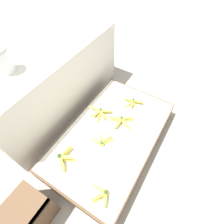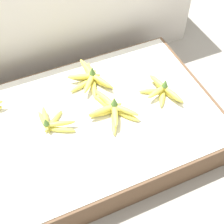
{
  "view_description": "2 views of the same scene",
  "coord_description": "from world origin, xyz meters",
  "px_view_note": "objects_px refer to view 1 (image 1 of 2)",
  "views": [
    {
      "loc": [
        -0.69,
        -0.42,
        1.53
      ],
      "look_at": [
        0.09,
        0.05,
        0.34
      ],
      "focal_mm": 28.0,
      "sensor_mm": 36.0,
      "label": 1
    },
    {
      "loc": [
        -0.2,
        -0.81,
        1.27
      ],
      "look_at": [
        0.15,
        -0.01,
        0.17
      ],
      "focal_mm": 50.0,
      "sensor_mm": 36.0,
      "label": 2
    }
  ],
  "objects_px": {
    "banana_bunch_back_left": "(64,158)",
    "foam_tray_white": "(70,42)",
    "banana_bunch_middle_midright": "(121,121)",
    "banana_bunch_middle_midleft": "(102,141)",
    "glass_jar": "(1,60)",
    "wooden_crate": "(23,221)",
    "banana_bunch_front_left": "(102,194)",
    "banana_bunch_middle_right": "(133,102)",
    "banana_bunch_back_midright": "(100,112)"
  },
  "relations": [
    {
      "from": "banana_bunch_middle_midleft",
      "to": "banana_bunch_back_midright",
      "type": "xyz_separation_m",
      "value": [
        0.25,
        0.18,
        0.0
      ]
    },
    {
      "from": "wooden_crate",
      "to": "banana_bunch_back_left",
      "type": "bearing_deg",
      "value": 4.14
    },
    {
      "from": "glass_jar",
      "to": "foam_tray_white",
      "type": "relative_size",
      "value": 0.8
    },
    {
      "from": "glass_jar",
      "to": "foam_tray_white",
      "type": "height_order",
      "value": "glass_jar"
    },
    {
      "from": "banana_bunch_middle_midleft",
      "to": "glass_jar",
      "type": "relative_size",
      "value": 0.97
    },
    {
      "from": "banana_bunch_back_midright",
      "to": "banana_bunch_front_left",
      "type": "bearing_deg",
      "value": -145.43
    },
    {
      "from": "banana_bunch_middle_midleft",
      "to": "glass_jar",
      "type": "xyz_separation_m",
      "value": [
        -0.08,
        0.76,
        0.58
      ]
    },
    {
      "from": "banana_bunch_back_left",
      "to": "banana_bunch_back_midright",
      "type": "distance_m",
      "value": 0.53
    },
    {
      "from": "banana_bunch_middle_midleft",
      "to": "banana_bunch_middle_right",
      "type": "bearing_deg",
      "value": -2.88
    },
    {
      "from": "banana_bunch_front_left",
      "to": "foam_tray_white",
      "type": "height_order",
      "value": "foam_tray_white"
    },
    {
      "from": "banana_bunch_middle_midright",
      "to": "foam_tray_white",
      "type": "bearing_deg",
      "value": 73.87
    },
    {
      "from": "banana_bunch_middle_right",
      "to": "banana_bunch_back_left",
      "type": "relative_size",
      "value": 1.03
    },
    {
      "from": "banana_bunch_middle_midright",
      "to": "foam_tray_white",
      "type": "xyz_separation_m",
      "value": [
        0.19,
        0.65,
        0.49
      ]
    },
    {
      "from": "banana_bunch_middle_right",
      "to": "wooden_crate",
      "type": "bearing_deg",
      "value": 172.69
    },
    {
      "from": "banana_bunch_back_midright",
      "to": "foam_tray_white",
      "type": "distance_m",
      "value": 0.69
    },
    {
      "from": "banana_bunch_front_left",
      "to": "banana_bunch_middle_midright",
      "type": "height_order",
      "value": "banana_bunch_middle_midright"
    },
    {
      "from": "banana_bunch_middle_midright",
      "to": "banana_bunch_back_midright",
      "type": "height_order",
      "value": "banana_bunch_middle_midright"
    },
    {
      "from": "banana_bunch_back_left",
      "to": "glass_jar",
      "type": "bearing_deg",
      "value": 70.76
    },
    {
      "from": "banana_bunch_middle_midleft",
      "to": "foam_tray_white",
      "type": "xyz_separation_m",
      "value": [
        0.45,
        0.61,
        0.5
      ]
    },
    {
      "from": "banana_bunch_middle_midleft",
      "to": "foam_tray_white",
      "type": "relative_size",
      "value": 0.78
    },
    {
      "from": "banana_bunch_front_left",
      "to": "banana_bunch_middle_midleft",
      "type": "relative_size",
      "value": 0.96
    },
    {
      "from": "banana_bunch_front_left",
      "to": "banana_bunch_back_midright",
      "type": "bearing_deg",
      "value": 34.57
    },
    {
      "from": "wooden_crate",
      "to": "banana_bunch_front_left",
      "type": "relative_size",
      "value": 2.24
    },
    {
      "from": "banana_bunch_front_left",
      "to": "banana_bunch_back_midright",
      "type": "distance_m",
      "value": 0.73
    },
    {
      "from": "wooden_crate",
      "to": "banana_bunch_back_left",
      "type": "distance_m",
      "value": 0.48
    },
    {
      "from": "banana_bunch_middle_midright",
      "to": "banana_bunch_back_left",
      "type": "bearing_deg",
      "value": 158.76
    },
    {
      "from": "banana_bunch_back_left",
      "to": "glass_jar",
      "type": "relative_size",
      "value": 1.21
    },
    {
      "from": "banana_bunch_back_left",
      "to": "banana_bunch_front_left",
      "type": "bearing_deg",
      "value": -99.56
    },
    {
      "from": "banana_bunch_back_midright",
      "to": "glass_jar",
      "type": "distance_m",
      "value": 0.89
    },
    {
      "from": "banana_bunch_middle_midright",
      "to": "banana_bunch_back_left",
      "type": "distance_m",
      "value": 0.59
    },
    {
      "from": "banana_bunch_middle_midleft",
      "to": "glass_jar",
      "type": "distance_m",
      "value": 0.96
    },
    {
      "from": "banana_bunch_front_left",
      "to": "glass_jar",
      "type": "relative_size",
      "value": 0.93
    },
    {
      "from": "foam_tray_white",
      "to": "wooden_crate",
      "type": "bearing_deg",
      "value": -159.04
    },
    {
      "from": "banana_bunch_front_left",
      "to": "banana_bunch_back_left",
      "type": "xyz_separation_m",
      "value": [
        0.07,
        0.41,
        0.01
      ]
    },
    {
      "from": "banana_bunch_middle_midleft",
      "to": "banana_bunch_middle_right",
      "type": "xyz_separation_m",
      "value": [
        0.53,
        -0.03,
        0.0
      ]
    },
    {
      "from": "banana_bunch_front_left",
      "to": "banana_bunch_back_left",
      "type": "relative_size",
      "value": 0.77
    },
    {
      "from": "wooden_crate",
      "to": "banana_bunch_back_left",
      "type": "xyz_separation_m",
      "value": [
        0.48,
        0.03,
        0.05
      ]
    },
    {
      "from": "wooden_crate",
      "to": "banana_bunch_back_midright",
      "type": "height_order",
      "value": "wooden_crate"
    },
    {
      "from": "banana_bunch_front_left",
      "to": "banana_bunch_middle_midright",
      "type": "distance_m",
      "value": 0.65
    },
    {
      "from": "foam_tray_white",
      "to": "banana_bunch_middle_midright",
      "type": "bearing_deg",
      "value": -106.13
    },
    {
      "from": "banana_bunch_front_left",
      "to": "banana_bunch_middle_midleft",
      "type": "height_order",
      "value": "banana_bunch_front_left"
    },
    {
      "from": "banana_bunch_middle_right",
      "to": "banana_bunch_middle_midleft",
      "type": "bearing_deg",
      "value": 177.12
    },
    {
      "from": "banana_bunch_back_midright",
      "to": "banana_bunch_middle_midleft",
      "type": "bearing_deg",
      "value": -143.82
    },
    {
      "from": "glass_jar",
      "to": "banana_bunch_middle_midleft",
      "type": "bearing_deg",
      "value": -83.88
    },
    {
      "from": "banana_bunch_middle_right",
      "to": "banana_bunch_back_midright",
      "type": "distance_m",
      "value": 0.35
    },
    {
      "from": "foam_tray_white",
      "to": "banana_bunch_middle_right",
      "type": "bearing_deg",
      "value": -83.37
    },
    {
      "from": "foam_tray_white",
      "to": "banana_bunch_middle_midleft",
      "type": "bearing_deg",
      "value": -126.85
    },
    {
      "from": "banana_bunch_back_midright",
      "to": "foam_tray_white",
      "type": "relative_size",
      "value": 1.12
    },
    {
      "from": "glass_jar",
      "to": "foam_tray_white",
      "type": "distance_m",
      "value": 0.56
    },
    {
      "from": "banana_bunch_back_left",
      "to": "foam_tray_white",
      "type": "xyz_separation_m",
      "value": [
        0.74,
        0.43,
        0.49
      ]
    }
  ]
}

